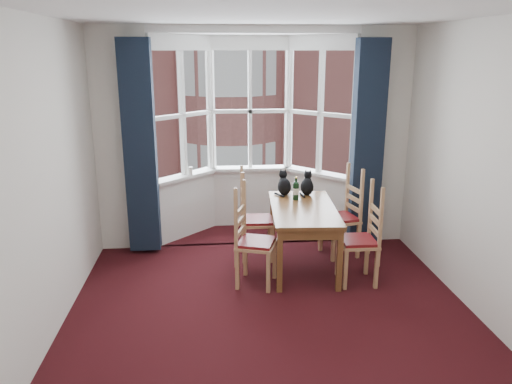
{
  "coord_description": "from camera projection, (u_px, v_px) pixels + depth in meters",
  "views": [
    {
      "loc": [
        -0.54,
        -4.03,
        2.51
      ],
      "look_at": [
        -0.09,
        1.05,
        1.05
      ],
      "focal_mm": 35.0,
      "sensor_mm": 36.0,
      "label": 1
    }
  ],
  "objects": [
    {
      "name": "floor",
      "position": [
        276.0,
        332.0,
        4.59
      ],
      "size": [
        4.5,
        4.5,
        0.0
      ],
      "primitive_type": "plane",
      "color": "black",
      "rests_on": "ground"
    },
    {
      "name": "wall_back_pier_left",
      "position": [
        123.0,
        142.0,
        6.22
      ],
      "size": [
        0.7,
        0.12,
        2.8
      ],
      "primitive_type": "cube",
      "color": "silver",
      "rests_on": "floor"
    },
    {
      "name": "wall_left",
      "position": [
        33.0,
        192.0,
        4.04
      ],
      "size": [
        0.0,
        4.5,
        4.5
      ],
      "primitive_type": "plane",
      "rotation": [
        1.57,
        0.0,
        1.57
      ],
      "color": "silver",
      "rests_on": "floor"
    },
    {
      "name": "street",
      "position": [
        220.0,
        168.0,
        37.13
      ],
      "size": [
        80.0,
        80.0,
        0.0
      ],
      "primitive_type": "plane",
      "color": "#333335",
      "rests_on": "ground"
    },
    {
      "name": "tenement_building",
      "position": [
        226.0,
        77.0,
        17.57
      ],
      "size": [
        18.4,
        7.8,
        15.2
      ],
      "color": "#A35A54",
      "rests_on": "street"
    },
    {
      "name": "chair_left_far",
      "position": [
        250.0,
        222.0,
        6.13
      ],
      "size": [
        0.41,
        0.43,
        0.92
      ],
      "color": "tan",
      "rests_on": "floor"
    },
    {
      "name": "curtain_right",
      "position": [
        367.0,
        144.0,
        6.33
      ],
      "size": [
        0.38,
        0.22,
        2.6
      ],
      "primitive_type": "cube",
      "color": "#151F30",
      "rests_on": "floor"
    },
    {
      "name": "bay_window",
      "position": [
        251.0,
        133.0,
        6.85
      ],
      "size": [
        2.76,
        0.94,
        2.8
      ],
      "color": "white",
      "rests_on": "floor"
    },
    {
      "name": "curtain_left",
      "position": [
        140.0,
        148.0,
        6.08
      ],
      "size": [
        0.38,
        0.22,
        2.6
      ],
      "primitive_type": "cube",
      "color": "#151F30",
      "rests_on": "floor"
    },
    {
      "name": "chair_right_near",
      "position": [
        366.0,
        242.0,
        5.49
      ],
      "size": [
        0.4,
        0.42,
        0.92
      ],
      "color": "tan",
      "rests_on": "floor"
    },
    {
      "name": "wall_back_pier_right",
      "position": [
        380.0,
        138.0,
        6.5
      ],
      "size": [
        0.7,
        0.12,
        2.8
      ],
      "primitive_type": "cube",
      "color": "silver",
      "rests_on": "floor"
    },
    {
      "name": "chair_right_far",
      "position": [
        347.0,
        218.0,
        6.25
      ],
      "size": [
        0.48,
        0.5,
        0.92
      ],
      "color": "tan",
      "rests_on": "floor"
    },
    {
      "name": "dining_table",
      "position": [
        303.0,
        215.0,
        5.82
      ],
      "size": [
        0.82,
        1.42,
        0.75
      ],
      "color": "brown",
      "rests_on": "floor"
    },
    {
      "name": "candle_tall",
      "position": [
        190.0,
        171.0,
        6.76
      ],
      "size": [
        0.06,
        0.06,
        0.11
      ],
      "primitive_type": "cylinder",
      "color": "white",
      "rests_on": "bay_window"
    },
    {
      "name": "cat_left",
      "position": [
        284.0,
        185.0,
        6.28
      ],
      "size": [
        0.19,
        0.25,
        0.32
      ],
      "color": "black",
      "rests_on": "dining_table"
    },
    {
      "name": "wine_bottle",
      "position": [
        296.0,
        190.0,
        6.05
      ],
      "size": [
        0.07,
        0.07,
        0.29
      ],
      "color": "black",
      "rests_on": "dining_table"
    },
    {
      "name": "wall_right",
      "position": [
        503.0,
        181.0,
        4.38
      ],
      "size": [
        0.0,
        4.5,
        4.5
      ],
      "primitive_type": "plane",
      "rotation": [
        1.57,
        0.0,
        -1.57
      ],
      "color": "silver",
      "rests_on": "floor"
    },
    {
      "name": "chair_left_near",
      "position": [
        248.0,
        243.0,
        5.45
      ],
      "size": [
        0.51,
        0.52,
        0.92
      ],
      "color": "tan",
      "rests_on": "floor"
    },
    {
      "name": "wall_near",
      "position": [
        348.0,
        329.0,
        2.05
      ],
      "size": [
        4.0,
        0.0,
        4.0
      ],
      "primitive_type": "plane",
      "rotation": [
        -1.57,
        0.0,
        0.0
      ],
      "color": "silver",
      "rests_on": "floor"
    },
    {
      "name": "ceiling",
      "position": [
        279.0,
        10.0,
        3.82
      ],
      "size": [
        4.5,
        4.5,
        0.0
      ],
      "primitive_type": "plane",
      "rotation": [
        3.14,
        0.0,
        0.0
      ],
      "color": "white",
      "rests_on": "floor"
    },
    {
      "name": "cat_right",
      "position": [
        307.0,
        185.0,
        6.26
      ],
      "size": [
        0.22,
        0.26,
        0.32
      ],
      "color": "black",
      "rests_on": "dining_table"
    }
  ]
}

